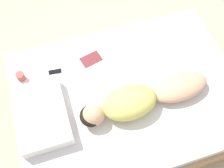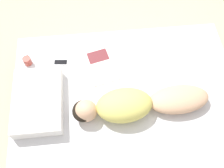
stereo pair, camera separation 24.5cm
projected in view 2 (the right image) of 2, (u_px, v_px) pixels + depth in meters
name	position (u px, v px, depth m)	size (l,w,h in m)	color
ground_plane	(124.00, 116.00, 2.94)	(12.00, 12.00, 0.00)	#B7A88E
bed	(125.00, 106.00, 2.70)	(1.60, 2.19, 0.54)	tan
person	(136.00, 104.00, 2.30)	(0.35, 1.24, 0.22)	tan
open_magazine	(101.00, 64.00, 2.61)	(0.49, 0.38, 0.01)	white
coffee_mug	(27.00, 61.00, 2.59)	(0.11, 0.08, 0.08)	#993D33
cell_phone	(61.00, 62.00, 2.63)	(0.08, 0.16, 0.01)	silver
pillow	(38.00, 101.00, 2.35)	(0.63, 0.43, 0.13)	white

